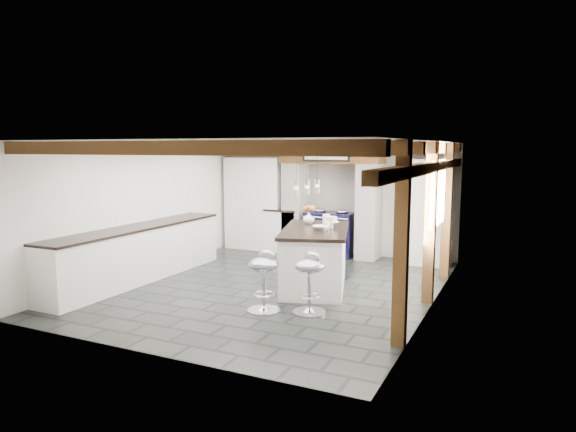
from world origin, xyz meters
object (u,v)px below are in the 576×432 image
at_px(kitchen_island, 315,257).
at_px(bar_stool_near, 310,276).
at_px(range_cooker, 330,233).
at_px(bar_stool_far, 264,274).

bearing_deg(kitchen_island, bar_stool_near, -88.04).
relative_size(range_cooker, bar_stool_near, 1.20).
relative_size(kitchen_island, bar_stool_far, 2.53).
xyz_separation_m(range_cooker, kitchen_island, (0.63, -2.40, 0.02)).
xyz_separation_m(kitchen_island, bar_stool_near, (0.45, -1.27, 0.03)).
height_order(kitchen_island, bar_stool_far, kitchen_island).
bearing_deg(bar_stool_far, kitchen_island, 99.07).
distance_m(range_cooker, bar_stool_near, 3.83).
xyz_separation_m(range_cooker, bar_stool_near, (1.08, -3.67, 0.05)).
xyz_separation_m(kitchen_island, bar_stool_far, (-0.14, -1.47, 0.04)).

